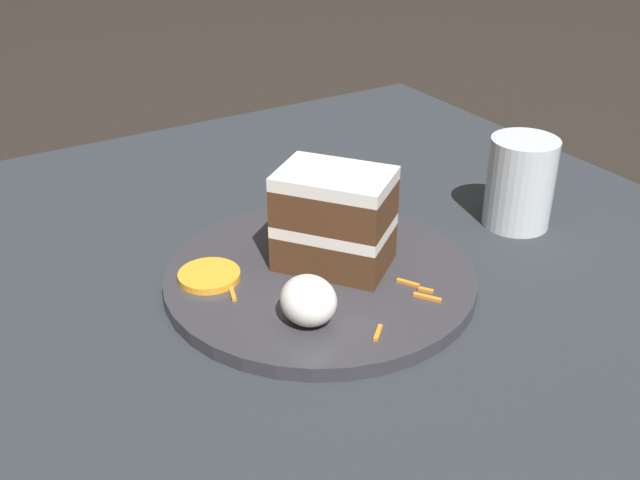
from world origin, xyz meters
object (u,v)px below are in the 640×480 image
orange_garnish (209,276)px  cake_slice (334,219)px  cream_dollop (308,300)px  plate (320,277)px  drinking_glass (519,188)px

orange_garnish → cake_slice: bearing=72.3°
cream_dollop → cake_slice: bearing=135.2°
plate → orange_garnish: (-0.04, -0.10, 0.01)m
cake_slice → orange_garnish: size_ratio=2.16×
cake_slice → drinking_glass: size_ratio=1.28×
cream_dollop → orange_garnish: bearing=-157.6°
plate → cake_slice: cake_slice is taller
cake_slice → drinking_glass: (0.01, 0.24, -0.02)m
cake_slice → cream_dollop: 0.11m
cream_dollop → drinking_glass: (-0.06, 0.31, 0.01)m
plate → orange_garnish: 0.11m
plate → orange_garnish: orange_garnish is taller
cream_dollop → drinking_glass: 0.32m
drinking_glass → orange_garnish: bearing=-98.0°
cake_slice → drinking_glass: cake_slice is taller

